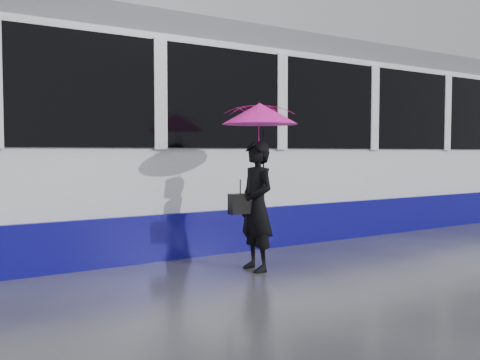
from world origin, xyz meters
TOP-DOWN VIEW (x-y plane):
  - ground at (0.00, 0.00)m, footprint 90.00×90.00m
  - rails at (0.00, 2.50)m, footprint 34.00×1.51m
  - tram at (0.50, 2.50)m, footprint 26.00×2.56m
  - woman at (0.74, 0.12)m, footprint 0.40×0.59m
  - umbrella at (0.79, 0.12)m, footprint 0.97×0.97m
  - handbag at (0.52, 0.14)m, footprint 0.29×0.13m

SIDE VIEW (x-z plane):
  - ground at x=0.00m, z-range 0.00..0.00m
  - rails at x=0.00m, z-range 0.00..0.02m
  - woman at x=0.74m, z-range 0.00..1.58m
  - handbag at x=0.52m, z-range 0.61..1.04m
  - tram at x=0.50m, z-range -0.04..3.31m
  - umbrella at x=0.79m, z-range 1.20..2.26m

